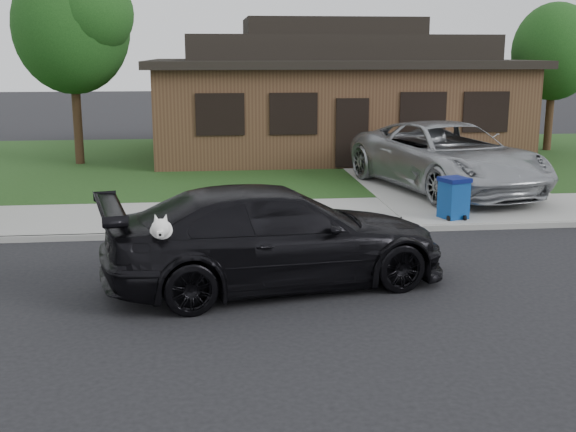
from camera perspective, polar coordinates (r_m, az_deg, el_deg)
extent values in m
plane|color=black|center=(11.29, -4.15, -6.02)|extent=(120.00, 120.00, 0.00)
cube|color=gray|center=(16.09, -4.86, -0.08)|extent=(60.00, 3.00, 0.12)
cube|color=gray|center=(14.63, -4.70, -1.38)|extent=(60.00, 0.12, 0.12)
cube|color=#193814|center=(23.95, -5.39, 4.19)|extent=(60.00, 13.00, 0.13)
cube|color=gray|center=(21.93, 10.66, 3.24)|extent=(4.50, 13.00, 0.14)
imported|color=black|center=(11.40, -0.94, -1.64)|extent=(5.80, 3.30, 1.59)
ellipsoid|color=white|center=(10.28, -9.92, -1.20)|extent=(0.34, 0.40, 0.30)
sphere|color=white|center=(10.03, -10.02, -0.97)|extent=(0.26, 0.26, 0.26)
cube|color=white|center=(9.92, -10.05, -1.39)|extent=(0.09, 0.12, 0.08)
sphere|color=black|center=(9.86, -10.07, -1.47)|extent=(0.04, 0.04, 0.04)
cone|color=white|center=(10.05, -10.41, -0.16)|extent=(0.11, 0.11, 0.14)
cone|color=white|center=(10.04, -9.66, -0.14)|extent=(0.11, 0.11, 0.14)
imported|color=#9EA0A4|center=(19.07, 12.46, 4.60)|extent=(4.32, 6.79, 1.74)
cube|color=navy|center=(15.92, 12.95, 1.22)|extent=(0.63, 0.63, 0.81)
cube|color=#06104F|center=(15.84, 13.03, 2.82)|extent=(0.69, 0.69, 0.09)
cylinder|color=black|center=(15.71, 12.56, -0.20)|extent=(0.08, 0.13, 0.13)
cylinder|color=black|center=(15.83, 13.80, -0.17)|extent=(0.08, 0.13, 0.13)
cube|color=#422B1C|center=(26.13, 3.35, 8.40)|extent=(12.00, 8.00, 3.00)
cube|color=black|center=(26.05, 3.40, 11.96)|extent=(12.60, 8.60, 0.25)
cube|color=black|center=(26.05, 3.42, 13.12)|extent=(10.00, 6.50, 0.80)
cube|color=black|center=(26.06, 3.44, 14.66)|extent=(6.00, 3.50, 0.60)
cube|color=black|center=(22.22, 5.08, 6.55)|extent=(1.00, 0.06, 2.10)
cube|color=black|center=(21.73, -5.39, 8.00)|extent=(1.30, 0.05, 1.10)
cube|color=black|center=(21.88, 0.44, 8.08)|extent=(1.30, 0.05, 1.10)
cube|color=black|center=(22.70, 10.62, 8.04)|extent=(1.30, 0.05, 1.10)
cube|color=black|center=(23.36, 15.36, 7.93)|extent=(1.30, 0.05, 1.10)
cylinder|color=#332114|center=(24.15, -16.27, 6.92)|extent=(0.28, 0.28, 2.48)
ellipsoid|color=#143811|center=(24.05, -16.74, 14.13)|extent=(3.60, 3.60, 4.14)
sphere|color=#26591E|center=(23.42, -15.24, 15.15)|extent=(2.52, 2.52, 2.52)
cylinder|color=#332114|center=(28.16, 19.91, 6.99)|extent=(0.28, 0.28, 2.03)
ellipsoid|color=#143811|center=(28.05, 20.30, 12.09)|extent=(3.00, 3.00, 3.45)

